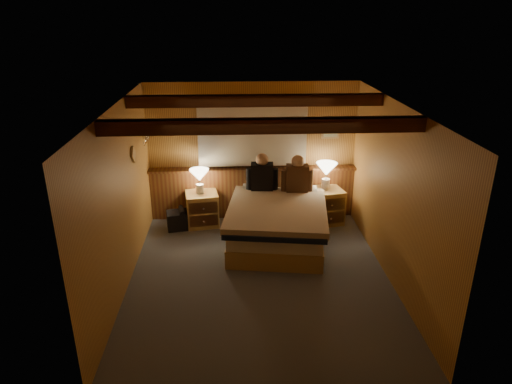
{
  "coord_description": "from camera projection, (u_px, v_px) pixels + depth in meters",
  "views": [
    {
      "loc": [
        -0.34,
        -5.51,
        3.5
      ],
      "look_at": [
        -0.03,
        0.4,
        1.13
      ],
      "focal_mm": 32.0,
      "sensor_mm": 36.0,
      "label": 1
    }
  ],
  "objects": [
    {
      "name": "person_right",
      "position": [
        297.0,
        176.0,
        7.59
      ],
      "size": [
        0.53,
        0.23,
        0.65
      ],
      "rotation": [
        0.0,
        0.0,
        -0.05
      ],
      "color": "#452C1B",
      "rests_on": "bed"
    },
    {
      "name": "wainscot",
      "position": [
        253.0,
        191.0,
        8.13
      ],
      "size": [
        3.6,
        0.23,
        0.94
      ],
      "color": "brown",
      "rests_on": "wall_back"
    },
    {
      "name": "ceiling",
      "position": [
        260.0,
        107.0,
        5.53
      ],
      "size": [
        4.2,
        4.2,
        0.0
      ],
      "primitive_type": "plane",
      "rotation": [
        3.14,
        0.0,
        0.0
      ],
      "color": "#BD7B46",
      "rests_on": "wall_back"
    },
    {
      "name": "curtain_window",
      "position": [
        252.0,
        135.0,
        7.74
      ],
      "size": [
        2.18,
        0.09,
        1.11
      ],
      "color": "#4C2913",
      "rests_on": "wall_back"
    },
    {
      "name": "duffel_bag",
      "position": [
        182.0,
        219.0,
        7.8
      ],
      "size": [
        0.56,
        0.4,
        0.37
      ],
      "rotation": [
        0.0,
        0.0,
        0.2
      ],
      "color": "black",
      "rests_on": "floor"
    },
    {
      "name": "framed_print",
      "position": [
        331.0,
        131.0,
        7.83
      ],
      "size": [
        0.3,
        0.04,
        0.25
      ],
      "color": "tan",
      "rests_on": "wall_back"
    },
    {
      "name": "coat_rail",
      "position": [
        145.0,
        134.0,
        7.18
      ],
      "size": [
        0.05,
        0.55,
        0.24
      ],
      "color": "silver",
      "rests_on": "wall_left"
    },
    {
      "name": "lamp_right",
      "position": [
        326.0,
        171.0,
        7.76
      ],
      "size": [
        0.36,
        0.36,
        0.47
      ],
      "color": "white",
      "rests_on": "nightstand_right"
    },
    {
      "name": "nightstand_left",
      "position": [
        202.0,
        209.0,
        7.88
      ],
      "size": [
        0.6,
        0.55,
        0.59
      ],
      "rotation": [
        0.0,
        0.0,
        0.15
      ],
      "color": "tan",
      "rests_on": "floor"
    },
    {
      "name": "floor",
      "position": [
        259.0,
        277.0,
        6.42
      ],
      "size": [
        4.2,
        4.2,
        0.0
      ],
      "primitive_type": "plane",
      "color": "#4A5058",
      "rests_on": "ground"
    },
    {
      "name": "wall_right",
      "position": [
        394.0,
        195.0,
        6.06
      ],
      "size": [
        0.0,
        4.2,
        4.2
      ],
      "primitive_type": "plane",
      "rotation": [
        1.57,
        0.0,
        -1.57
      ],
      "color": "gold",
      "rests_on": "floor"
    },
    {
      "name": "wall_left",
      "position": [
        121.0,
        201.0,
        5.89
      ],
      "size": [
        0.0,
        4.2,
        4.2
      ],
      "primitive_type": "plane",
      "rotation": [
        1.57,
        0.0,
        1.57
      ],
      "color": "gold",
      "rests_on": "floor"
    },
    {
      "name": "wall_front",
      "position": [
        274.0,
        289.0,
        4.03
      ],
      "size": [
        3.6,
        0.0,
        3.6
      ],
      "primitive_type": "plane",
      "rotation": [
        -1.57,
        0.0,
        0.0
      ],
      "color": "gold",
      "rests_on": "floor"
    },
    {
      "name": "wall_back",
      "position": [
        252.0,
        152.0,
        7.92
      ],
      "size": [
        3.6,
        0.0,
        3.6
      ],
      "primitive_type": "plane",
      "rotation": [
        1.57,
        0.0,
        0.0
      ],
      "color": "gold",
      "rests_on": "floor"
    },
    {
      "name": "lamp_left",
      "position": [
        199.0,
        177.0,
        7.66
      ],
      "size": [
        0.33,
        0.33,
        0.43
      ],
      "color": "white",
      "rests_on": "nightstand_left"
    },
    {
      "name": "nightstand_right",
      "position": [
        325.0,
        206.0,
        7.96
      ],
      "size": [
        0.65,
        0.61,
        0.61
      ],
      "rotation": [
        0.0,
        0.0,
        0.21
      ],
      "color": "tan",
      "rests_on": "floor"
    },
    {
      "name": "bed",
      "position": [
        277.0,
        223.0,
        7.26
      ],
      "size": [
        1.74,
        2.11,
        0.66
      ],
      "rotation": [
        0.0,
        0.0,
        -0.14
      ],
      "color": "tan",
      "rests_on": "floor"
    },
    {
      "name": "person_left",
      "position": [
        262.0,
        175.0,
        7.66
      ],
      "size": [
        0.54,
        0.24,
        0.66
      ],
      "rotation": [
        0.0,
        0.0,
        -0.06
      ],
      "color": "black",
      "rests_on": "bed"
    },
    {
      "name": "ceiling_beams",
      "position": [
        259.0,
        112.0,
        5.7
      ],
      "size": [
        3.6,
        1.65,
        0.16
      ],
      "color": "#4C2913",
      "rests_on": "ceiling"
    }
  ]
}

